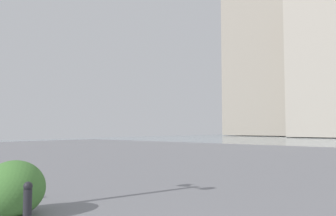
{
  "coord_description": "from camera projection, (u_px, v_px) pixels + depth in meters",
  "views": [
    {
      "loc": [
        -0.96,
        1.67,
        1.47
      ],
      "look_at": [
        6.78,
        -7.51,
        2.22
      ],
      "focal_mm": 34.87,
      "sensor_mm": 36.0,
      "label": 1
    }
  ],
  "objects": [
    {
      "name": "building_annex",
      "position": [
        265.0,
        56.0,
        74.19
      ],
      "size": [
        14.29,
        14.19,
        37.95
      ],
      "color": "#9E9384",
      "rests_on": "ground"
    },
    {
      "name": "bollard_near",
      "position": [
        27.0,
        205.0,
        4.68
      ],
      "size": [
        0.13,
        0.13,
        0.7
      ],
      "color": "#232328",
      "rests_on": "ground"
    },
    {
      "name": "shrub_low",
      "position": [
        14.0,
        188.0,
        5.5
      ],
      "size": [
        1.09,
        0.98,
        0.93
      ],
      "color": "#477F38",
      "rests_on": "ground"
    }
  ]
}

